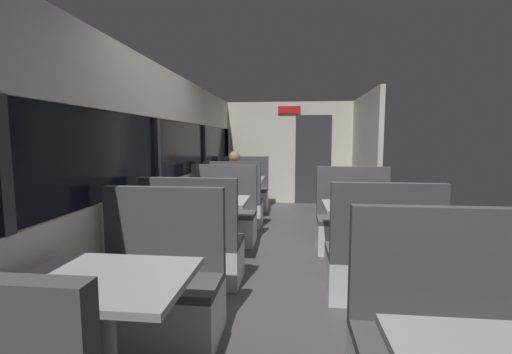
{
  "coord_description": "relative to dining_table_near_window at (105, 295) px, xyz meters",
  "views": [
    {
      "loc": [
        0.09,
        -3.76,
        1.46
      ],
      "look_at": [
        -0.46,
        1.4,
        0.89
      ],
      "focal_mm": 24.27,
      "sensor_mm": 36.0,
      "label": 1
    }
  ],
  "objects": [
    {
      "name": "seated_passenger",
      "position": [
        0.0,
        4.11,
        -0.1
      ],
      "size": [
        0.47,
        0.55,
        1.26
      ],
      "color": "#26262D",
      "rests_on": "ground_plane"
    },
    {
      "name": "bench_rear_aisle_facing_entry",
      "position": [
        1.79,
        2.87,
        -0.31
      ],
      "size": [
        0.95,
        0.5,
        1.1
      ],
      "color": "silver",
      "rests_on": "ground_plane"
    },
    {
      "name": "bench_near_window_facing_entry",
      "position": [
        0.0,
        0.7,
        -0.31
      ],
      "size": [
        0.95,
        0.5,
        1.1
      ],
      "color": "silver",
      "rests_on": "ground_plane"
    },
    {
      "name": "dining_table_far_window",
      "position": [
        0.0,
        4.74,
        0.0
      ],
      "size": [
        0.9,
        0.7,
        0.74
      ],
      "color": "#9E9EA3",
      "rests_on": "ground_plane"
    },
    {
      "name": "bench_far_window_facing_end",
      "position": [
        0.0,
        4.04,
        -0.31
      ],
      "size": [
        0.95,
        0.5,
        1.1
      ],
      "color": "silver",
      "rests_on": "ground_plane"
    },
    {
      "name": "dining_table_rear_aisle",
      "position": [
        1.79,
        2.17,
        0.0
      ],
      "size": [
        0.9,
        0.7,
        0.74
      ],
      "color": "#9E9EA3",
      "rests_on": "ground_plane"
    },
    {
      "name": "carriage_end_bulkhead",
      "position": [
        0.95,
        6.28,
        0.5
      ],
      "size": [
        2.9,
        0.11,
        2.3
      ],
      "color": "beige",
      "rests_on": "ground_plane"
    },
    {
      "name": "bench_far_window_facing_entry",
      "position": [
        0.0,
        5.44,
        -0.31
      ],
      "size": [
        0.95,
        0.5,
        1.1
      ],
      "color": "silver",
      "rests_on": "ground_plane"
    },
    {
      "name": "bench_mid_window_facing_end",
      "position": [
        0.0,
        1.67,
        -0.31
      ],
      "size": [
        0.95,
        0.5,
        1.1
      ],
      "color": "silver",
      "rests_on": "ground_plane"
    },
    {
      "name": "bench_mid_window_facing_entry",
      "position": [
        0.0,
        3.07,
        -0.31
      ],
      "size": [
        0.95,
        0.5,
        1.1
      ],
      "color": "silver",
      "rests_on": "ground_plane"
    },
    {
      "name": "carriage_window_panel_left",
      "position": [
        -0.56,
        2.09,
        0.47
      ],
      "size": [
        0.09,
        8.48,
        2.3
      ],
      "color": "beige",
      "rests_on": "ground_plane"
    },
    {
      "name": "dining_table_mid_window",
      "position": [
        0.0,
        2.37,
        0.0
      ],
      "size": [
        0.9,
        0.7,
        0.74
      ],
      "color": "#9E9EA3",
      "rests_on": "ground_plane"
    },
    {
      "name": "dining_table_near_window",
      "position": [
        0.0,
        0.0,
        0.0
      ],
      "size": [
        0.9,
        0.7,
        0.74
      ],
      "color": "#9E9EA3",
      "rests_on": "ground_plane"
    },
    {
      "name": "ground_plane",
      "position": [
        0.89,
        2.09,
        -0.65
      ],
      "size": [
        3.3,
        9.2,
        0.02
      ],
      "primitive_type": "cube",
      "color": "#423F44"
    },
    {
      "name": "bench_rear_aisle_facing_end",
      "position": [
        1.79,
        1.47,
        -0.31
      ],
      "size": [
        0.95,
        0.5,
        1.1
      ],
      "color": "silver",
      "rests_on": "ground_plane"
    },
    {
      "name": "carriage_aisle_panel_right",
      "position": [
        2.34,
        5.09,
        0.51
      ],
      "size": [
        0.08,
        2.4,
        2.3
      ],
      "primitive_type": "cube",
      "color": "beige",
      "rests_on": "ground_plane"
    }
  ]
}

